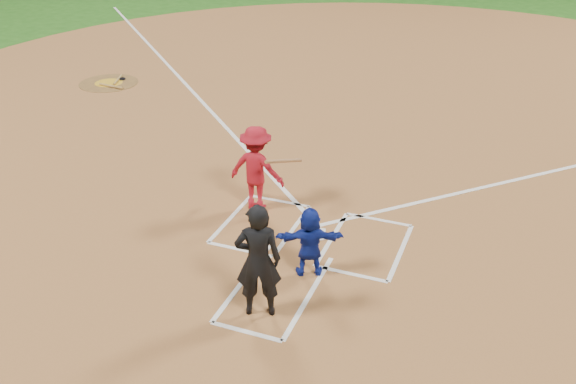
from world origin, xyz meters
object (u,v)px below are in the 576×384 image
(catcher, at_px, (310,242))
(umpire, at_px, (258,261))
(home_plate, at_px, (312,234))
(on_deck_circle, at_px, (109,83))
(batter_at_plate, at_px, (256,168))

(catcher, relative_size, umpire, 0.65)
(home_plate, distance_m, on_deck_circle, 10.08)
(umpire, height_order, batter_at_plate, umpire)
(batter_at_plate, bearing_deg, on_deck_circle, 143.55)
(catcher, distance_m, umpire, 1.29)
(on_deck_circle, height_order, batter_at_plate, batter_at_plate)
(home_plate, relative_size, on_deck_circle, 0.35)
(umpire, relative_size, batter_at_plate, 1.10)
(on_deck_circle, bearing_deg, umpire, -44.11)
(home_plate, height_order, batter_at_plate, batter_at_plate)
(batter_at_plate, bearing_deg, home_plate, -23.04)
(on_deck_circle, distance_m, catcher, 11.04)
(home_plate, xyz_separation_m, on_deck_circle, (-8.30, 5.73, -0.00))
(home_plate, xyz_separation_m, umpire, (-0.01, -2.32, 0.89))
(home_plate, height_order, umpire, umpire)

